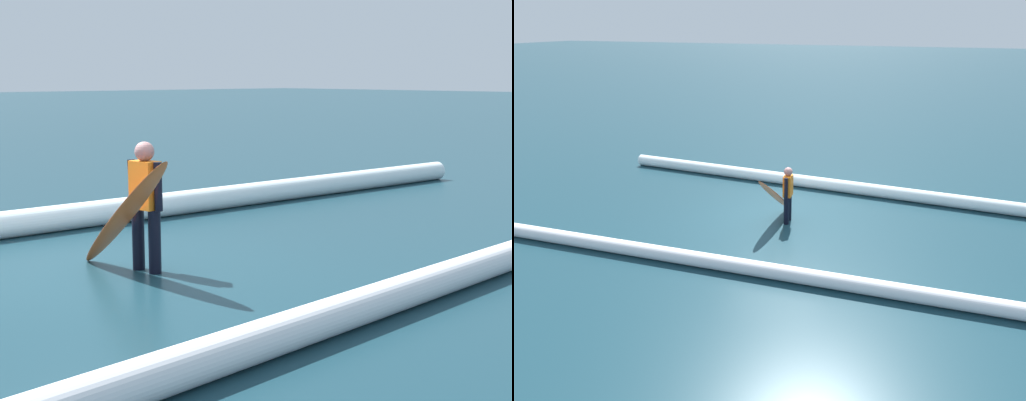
{
  "view_description": "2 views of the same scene",
  "coord_description": "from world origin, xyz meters",
  "views": [
    {
      "loc": [
        4.46,
        7.5,
        2.18
      ],
      "look_at": [
        -0.32,
        2.21,
        1.04
      ],
      "focal_mm": 54.83,
      "sensor_mm": 36.0,
      "label": 1
    },
    {
      "loc": [
        -4.02,
        10.98,
        4.86
      ],
      "look_at": [
        -0.38,
        1.59,
        1.04
      ],
      "focal_mm": 33.23,
      "sensor_mm": 36.0,
      "label": 2
    }
  ],
  "objects": [
    {
      "name": "wave_crest_midground",
      "position": [
        1.23,
        3.28,
        0.16
      ],
      "size": [
        16.58,
        1.23,
        0.32
      ],
      "primitive_type": "cylinder",
      "rotation": [
        0.0,
        1.57,
        0.05
      ],
      "color": "white",
      "rests_on": "ground_plane"
    },
    {
      "name": "surfer",
      "position": [
        -0.37,
        0.32,
        0.82
      ],
      "size": [
        0.24,
        0.54,
        1.46
      ],
      "rotation": [
        0.0,
        0.0,
        4.82
      ],
      "color": "black",
      "rests_on": "ground_plane"
    },
    {
      "name": "ground_plane",
      "position": [
        0.0,
        0.0,
        0.0
      ],
      "size": [
        186.89,
        186.89,
        0.0
      ],
      "primitive_type": "plane",
      "color": "#163642"
    },
    {
      "name": "surfboard",
      "position": [
        -0.05,
        0.35,
        0.68
      ],
      "size": [
        0.44,
        1.88,
        1.39
      ],
      "color": "#E55926",
      "rests_on": "ground_plane"
    },
    {
      "name": "wave_crest_foreground",
      "position": [
        -1.6,
        -2.42,
        0.19
      ],
      "size": [
        15.74,
        0.91,
        0.37
      ],
      "primitive_type": "cylinder",
      "rotation": [
        0.0,
        1.57,
        -0.03
      ],
      "color": "white",
      "rests_on": "ground_plane"
    }
  ]
}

